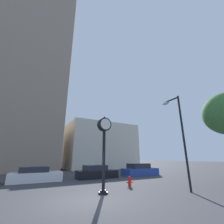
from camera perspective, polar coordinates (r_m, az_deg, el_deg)
ground_plane at (r=8.80m, az=-10.68°, el=-30.51°), size 200.00×200.00×0.00m
building_tall_tower at (r=36.68m, az=-29.58°, el=14.17°), size 14.85×12.00×39.53m
building_storefront_row at (r=35.09m, az=-5.48°, el=-12.97°), size 14.26×12.00×9.15m
street_clock at (r=10.13m, az=-3.05°, el=-10.37°), size 0.90×0.59×4.84m
car_white at (r=16.46m, az=-27.09°, el=-20.66°), size 4.49×1.89×1.32m
car_black at (r=17.57m, az=-5.95°, el=-21.97°), size 4.39×1.99×1.34m
car_blue at (r=20.41m, az=10.54°, el=-21.00°), size 4.67×2.04×1.42m
fire_hydrant_far at (r=12.53m, az=6.70°, el=-24.82°), size 0.54×0.23×0.74m
street_lamp_right at (r=12.06m, az=23.68°, el=-4.79°), size 0.36×1.57×6.58m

